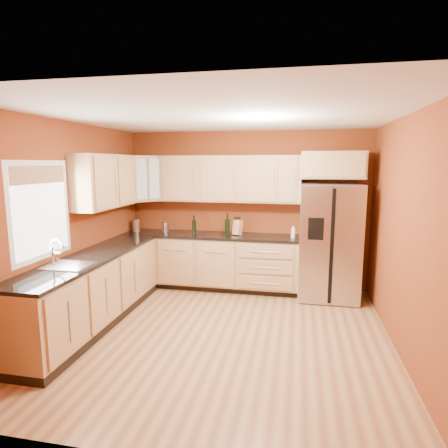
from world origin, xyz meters
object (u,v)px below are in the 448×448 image
at_px(knife_block, 238,227).
at_px(soap_dispenser, 293,232).
at_px(wine_bottle_a, 194,224).
at_px(canister_left, 136,225).
at_px(refrigerator, 329,241).

xyz_separation_m(knife_block, soap_dispenser, (0.89, -0.09, -0.03)).
height_order(wine_bottle_a, knife_block, wine_bottle_a).
relative_size(knife_block, soap_dispenser, 1.28).
xyz_separation_m(canister_left, knife_block, (1.76, 0.04, 0.02)).
bearing_deg(soap_dispenser, refrigerator, -2.82).
height_order(refrigerator, knife_block, refrigerator).
xyz_separation_m(canister_left, soap_dispenser, (2.65, -0.05, -0.01)).
distance_m(canister_left, knife_block, 1.76).
distance_m(wine_bottle_a, knife_block, 0.73).
bearing_deg(knife_block, refrigerator, 20.13).
bearing_deg(soap_dispenser, canister_left, 178.91).
bearing_deg(canister_left, soap_dispenser, -1.09).
distance_m(refrigerator, wine_bottle_a, 2.18).
bearing_deg(wine_bottle_a, refrigerator, -2.39).
bearing_deg(wine_bottle_a, canister_left, -179.25).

